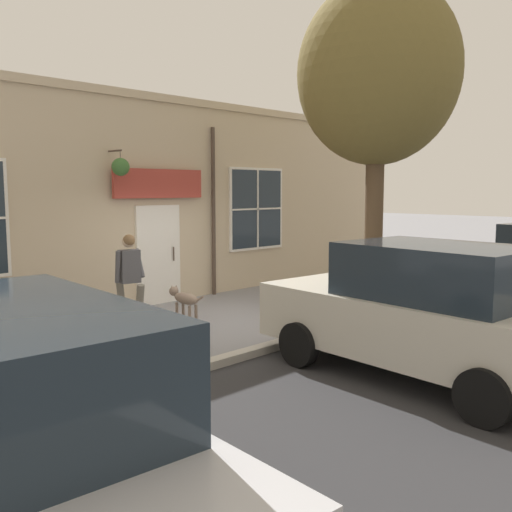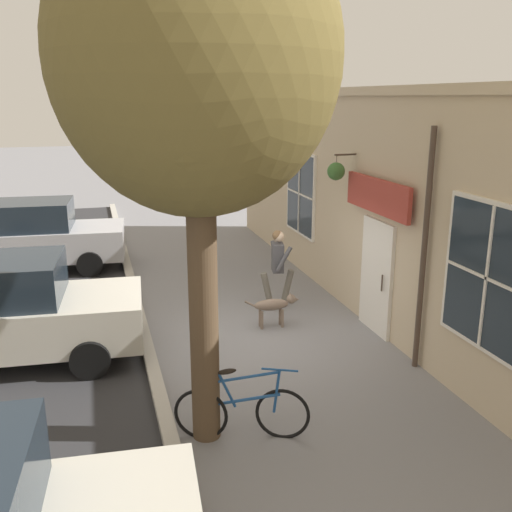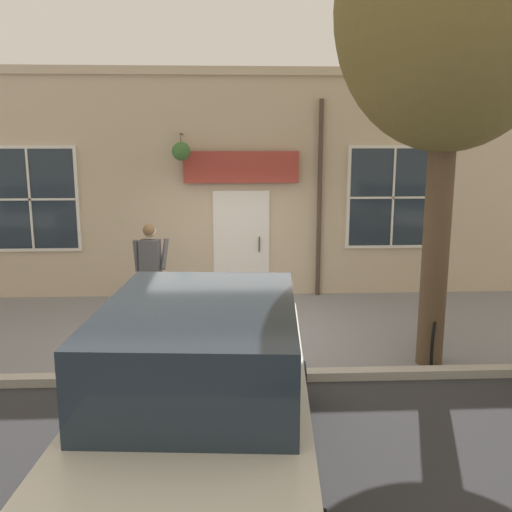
{
  "view_description": "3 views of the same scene",
  "coord_description": "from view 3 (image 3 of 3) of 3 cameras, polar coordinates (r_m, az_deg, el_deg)",
  "views": [
    {
      "loc": [
        7.73,
        -6.96,
        2.43
      ],
      "look_at": [
        -0.5,
        1.43,
        1.05
      ],
      "focal_mm": 40.0,
      "sensor_mm": 36.0,
      "label": 1
    },
    {
      "loc": [
        2.71,
        9.08,
        4.22
      ],
      "look_at": [
        -0.6,
        -2.36,
        0.89
      ],
      "focal_mm": 40.0,
      "sensor_mm": 36.0,
      "label": 2
    },
    {
      "loc": [
        8.9,
        -0.11,
        3.05
      ],
      "look_at": [
        -1.19,
        0.39,
        1.0
      ],
      "focal_mm": 40.0,
      "sensor_mm": 36.0,
      "label": 3
    }
  ],
  "objects": [
    {
      "name": "ground_plane",
      "position": [
        9.41,
        -2.06,
        -7.44
      ],
      "size": [
        90.0,
        90.0,
        0.0
      ],
      "primitive_type": "plane",
      "color": "gray"
    },
    {
      "name": "leaning_bicycle",
      "position": [
        8.76,
        17.15,
        -6.79
      ],
      "size": [
        1.66,
        0.62,
        1.0
      ],
      "color": "black",
      "rests_on": "ground_plane"
    },
    {
      "name": "storefront_facade",
      "position": [
        11.27,
        -2.36,
        7.22
      ],
      "size": [
        0.95,
        18.0,
        4.41
      ],
      "color": "#C6B293",
      "rests_on": "ground_plane"
    },
    {
      "name": "street_tree_by_curb",
      "position": [
        8.02,
        19.36,
        21.55
      ],
      "size": [
        3.2,
        2.88,
        6.42
      ],
      "color": "brown",
      "rests_on": "ground_plane"
    },
    {
      "name": "parked_car_mid_block",
      "position": [
        5.13,
        -5.24,
        -13.61
      ],
      "size": [
        4.43,
        2.2,
        1.75
      ],
      "color": "beige",
      "rests_on": "ground_plane"
    },
    {
      "name": "pedestrian_walking",
      "position": [
        10.0,
        -10.52,
        -0.6
      ],
      "size": [
        0.76,
        0.61,
        1.66
      ],
      "color": "#6B665B",
      "rests_on": "ground_plane"
    },
    {
      "name": "dog_on_leash",
      "position": [
        9.7,
        -5.28,
        -4.23
      ],
      "size": [
        1.07,
        0.27,
        0.65
      ],
      "color": "#7F6B5B",
      "rests_on": "ground_plane"
    }
  ]
}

